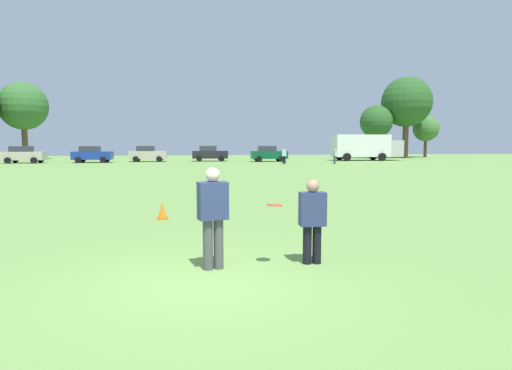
{
  "coord_description": "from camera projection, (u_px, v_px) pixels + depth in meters",
  "views": [
    {
      "loc": [
        -0.32,
        -6.67,
        2.15
      ],
      "look_at": [
        1.32,
        3.42,
        1.16
      ],
      "focal_mm": 30.29,
      "sensor_mm": 36.0,
      "label": 1
    }
  ],
  "objects": [
    {
      "name": "tree_far_west_pine",
      "position": [
        407.0,
        102.0,
        61.94
      ],
      "size": [
        7.15,
        7.15,
        11.63
      ],
      "color": "brown",
      "rests_on": "ground"
    },
    {
      "name": "parked_car_center",
      "position": [
        92.0,
        154.0,
        47.63
      ],
      "size": [
        4.24,
        2.29,
        1.82
      ],
      "color": "navy",
      "rests_on": "ground"
    },
    {
      "name": "bystander_far_jogger",
      "position": [
        284.0,
        155.0,
        44.76
      ],
      "size": [
        0.46,
        0.3,
        1.57
      ],
      "color": "black",
      "rests_on": "ground"
    },
    {
      "name": "tree_horizon_center",
      "position": [
        426.0,
        129.0,
        65.49
      ],
      "size": [
        3.87,
        3.87,
        6.28
      ],
      "color": "brown",
      "rests_on": "ground"
    },
    {
      "name": "tree_far_east_pine",
      "position": [
        376.0,
        122.0,
        61.15
      ],
      "size": [
        4.61,
        4.61,
        7.49
      ],
      "color": "brown",
      "rests_on": "ground"
    },
    {
      "name": "player_thrower",
      "position": [
        213.0,
        212.0,
        7.31
      ],
      "size": [
        0.54,
        0.38,
        1.74
      ],
      "color": "#4C4C51",
      "rests_on": "ground"
    },
    {
      "name": "bystander_sideline_watcher",
      "position": [
        335.0,
        155.0,
        44.75
      ],
      "size": [
        0.34,
        0.47,
        1.55
      ],
      "color": "#4C4C51",
      "rests_on": "ground"
    },
    {
      "name": "parked_car_mid_left",
      "position": [
        24.0,
        155.0,
        46.37
      ],
      "size": [
        4.24,
        2.29,
        1.82
      ],
      "color": "#B7AD99",
      "rests_on": "ground"
    },
    {
      "name": "parked_car_near_right",
      "position": [
        210.0,
        153.0,
        51.41
      ],
      "size": [
        4.24,
        2.29,
        1.82
      ],
      "color": "black",
      "rests_on": "ground"
    },
    {
      "name": "traffic_cone",
      "position": [
        162.0,
        211.0,
        12.29
      ],
      "size": [
        0.32,
        0.32,
        0.48
      ],
      "color": "#D8590C",
      "rests_on": "ground"
    },
    {
      "name": "player_defender",
      "position": [
        312.0,
        217.0,
        7.66
      ],
      "size": [
        0.47,
        0.28,
        1.51
      ],
      "color": "black",
      "rests_on": "ground"
    },
    {
      "name": "parked_car_far_right",
      "position": [
        269.0,
        154.0,
        50.38
      ],
      "size": [
        4.24,
        2.29,
        1.82
      ],
      "color": "#0C4C2D",
      "rests_on": "ground"
    },
    {
      "name": "parked_car_mid_right",
      "position": [
        148.0,
        154.0,
        50.06
      ],
      "size": [
        4.24,
        2.29,
        1.82
      ],
      "color": "#B7AD99",
      "rests_on": "ground"
    },
    {
      "name": "tree_east_oak",
      "position": [
        23.0,
        106.0,
        56.55
      ],
      "size": [
        6.22,
        6.22,
        10.1
      ],
      "color": "brown",
      "rests_on": "ground"
    },
    {
      "name": "ground_plane",
      "position": [
        208.0,
        280.0,
        6.81
      ],
      "size": [
        141.26,
        141.26,
        0.0
      ],
      "primitive_type": "plane",
      "color": "#6B9347"
    },
    {
      "name": "frisbee",
      "position": [
        274.0,
        205.0,
        7.47
      ],
      "size": [
        0.27,
        0.27,
        0.05
      ],
      "color": "#E54C33"
    },
    {
      "name": "box_truck",
      "position": [
        366.0,
        146.0,
        53.12
      ],
      "size": [
        8.55,
        3.15,
        3.18
      ],
      "color": "white",
      "rests_on": "ground"
    }
  ]
}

